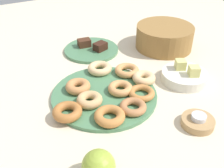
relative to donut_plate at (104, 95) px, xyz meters
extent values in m
plane|color=beige|center=(0.00, 0.00, -0.01)|extent=(2.40, 2.40, 0.00)
cylinder|color=#4C7F56|center=(0.00, 0.00, 0.00)|extent=(0.36, 0.36, 0.01)
torus|color=#EABC84|center=(0.00, 0.16, 0.02)|extent=(0.10, 0.10, 0.03)
torus|color=#B27547|center=(0.12, 0.04, 0.02)|extent=(0.12, 0.12, 0.02)
torus|color=#BC7A3D|center=(0.13, -0.05, 0.02)|extent=(0.13, 0.13, 0.03)
torus|color=#C6844C|center=(-0.06, -0.07, 0.02)|extent=(0.09, 0.09, 0.03)
torus|color=#EABC84|center=(-0.14, 0.05, 0.02)|extent=(0.12, 0.12, 0.03)
torus|color=tan|center=(0.02, 0.05, 0.02)|extent=(0.12, 0.12, 0.03)
torus|color=tan|center=(0.03, -0.07, 0.02)|extent=(0.11, 0.11, 0.03)
torus|color=tan|center=(-0.08, 0.14, 0.02)|extent=(0.13, 0.13, 0.03)
torus|color=#AD6B33|center=(0.05, -0.15, 0.02)|extent=(0.13, 0.13, 0.03)
torus|color=#BC7A3D|center=(0.07, 0.11, 0.02)|extent=(0.10, 0.10, 0.02)
cylinder|color=#4C7F56|center=(-0.33, 0.10, 0.00)|extent=(0.24, 0.24, 0.01)
cube|color=#472819|center=(-0.37, 0.08, 0.02)|extent=(0.05, 0.06, 0.03)
cube|color=#381E14|center=(-0.30, 0.13, 0.02)|extent=(0.06, 0.07, 0.03)
cylinder|color=tan|center=(0.26, 0.18, 0.01)|extent=(0.10, 0.10, 0.02)
cylinder|color=silver|center=(0.26, 0.18, 0.03)|extent=(0.04, 0.04, 0.01)
cylinder|color=olive|center=(-0.21, 0.41, 0.04)|extent=(0.36, 0.36, 0.10)
cylinder|color=silver|center=(0.05, 0.31, 0.01)|extent=(0.17, 0.17, 0.04)
cube|color=#DBD67A|center=(0.02, 0.31, 0.05)|extent=(0.05, 0.05, 0.04)
cube|color=#DBD67A|center=(0.08, 0.32, 0.05)|extent=(0.05, 0.05, 0.04)
sphere|color=#93AD38|center=(0.29, -0.16, 0.03)|extent=(0.08, 0.08, 0.08)
camera|label=1|loc=(0.68, -0.33, 0.56)|focal=43.35mm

